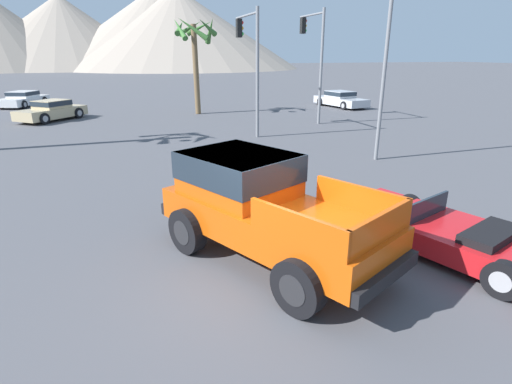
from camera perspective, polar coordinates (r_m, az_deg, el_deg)
ground_plane at (r=7.70m, az=2.02°, el=-10.99°), size 320.00×320.00×0.00m
orange_pickup_truck at (r=7.78m, az=0.46°, el=-1.38°), size 3.85×5.25×2.01m
red_convertible_car at (r=9.03m, az=25.80°, el=-5.45°), size 3.22×4.86×1.03m
parked_car_white at (r=36.18m, az=-30.33°, el=11.43°), size 3.28×4.68×1.15m
parked_car_tan at (r=27.69m, az=-27.17°, el=10.36°), size 3.98×4.21×1.21m
parked_car_silver at (r=31.86m, az=11.97°, el=12.88°), size 2.49×4.82×1.18m
traffic_light_main at (r=20.61m, az=-0.97°, el=19.74°), size 0.38×3.52×5.86m
traffic_light_crosswalk at (r=24.56m, az=8.23°, el=19.91°), size 0.38×3.09×6.20m
street_lamp_post at (r=15.73m, az=18.64°, el=23.07°), size 0.90×0.24×8.78m
palm_tree_tall at (r=27.64m, az=-8.74°, el=20.53°), size 2.85×2.85×6.10m
distant_mountain_range at (r=122.56m, az=-26.06°, el=20.02°), size 145.24×77.18×20.97m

